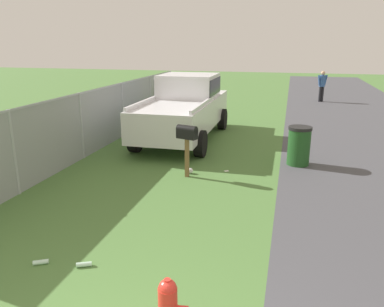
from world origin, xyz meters
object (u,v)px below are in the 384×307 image
Objects in this scene: pickup_truck at (185,105)px; trash_bin at (299,146)px; pedestrian at (322,84)px; mailbox at (187,136)px.

pickup_truck is 5.39× the size of trash_bin.
trash_bin is at bearing -120.05° from pickup_truck.
mailbox is at bearing -46.03° from pedestrian.
pickup_truck is at bearing 60.29° from trash_bin.
trash_bin is at bearing -36.10° from pedestrian.
pickup_truck reaches higher than trash_bin.
trash_bin is 0.63× the size of pedestrian.
pickup_truck reaches higher than mailbox.
pickup_truck is 3.38× the size of pedestrian.
trash_bin is (-2.10, -3.68, -0.59)m from pickup_truck.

